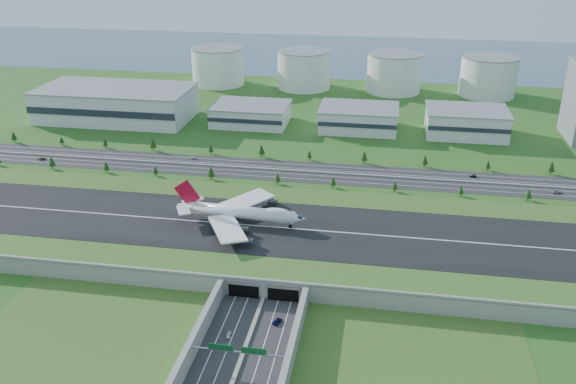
% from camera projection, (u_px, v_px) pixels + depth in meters
% --- Properties ---
extents(ground, '(1200.00, 1200.00, 0.00)m').
position_uv_depth(ground, '(284.00, 243.00, 303.69)').
color(ground, '#29571B').
rests_on(ground, ground).
extents(airfield_deck, '(520.00, 100.00, 9.20)m').
position_uv_depth(airfield_deck, '(284.00, 235.00, 301.95)').
color(airfield_deck, gray).
rests_on(airfield_deck, ground).
extents(underpass_road, '(38.80, 120.40, 8.00)m').
position_uv_depth(underpass_road, '(235.00, 369.00, 212.68)').
color(underpass_road, '#28282B').
rests_on(underpass_road, ground).
extents(sign_gantry_near, '(38.70, 0.70, 9.80)m').
position_uv_depth(sign_gantry_near, '(237.00, 353.00, 215.20)').
color(sign_gantry_near, gray).
rests_on(sign_gantry_near, ground).
extents(north_expressway, '(560.00, 36.00, 0.12)m').
position_uv_depth(north_expressway, '(310.00, 172.00, 389.31)').
color(north_expressway, '#28282B').
rests_on(north_expressway, ground).
extents(tree_row, '(504.88, 48.67, 8.49)m').
position_uv_depth(tree_row, '(349.00, 167.00, 385.38)').
color(tree_row, '#3D2819').
rests_on(tree_row, ground).
extents(hangar_west, '(120.00, 60.00, 25.00)m').
position_uv_depth(hangar_west, '(116.00, 103.00, 491.36)').
color(hangar_west, silver).
rests_on(hangar_west, ground).
extents(hangar_mid_a, '(58.00, 42.00, 15.00)m').
position_uv_depth(hangar_mid_a, '(251.00, 114.00, 481.09)').
color(hangar_mid_a, silver).
rests_on(hangar_mid_a, ground).
extents(hangar_mid_b, '(58.00, 42.00, 17.00)m').
position_uv_depth(hangar_mid_b, '(359.00, 118.00, 467.71)').
color(hangar_mid_b, silver).
rests_on(hangar_mid_b, ground).
extents(hangar_mid_c, '(58.00, 42.00, 19.00)m').
position_uv_depth(hangar_mid_c, '(466.00, 122.00, 455.08)').
color(hangar_mid_c, silver).
rests_on(hangar_mid_c, ground).
extents(fuel_tank_a, '(50.00, 50.00, 35.00)m').
position_uv_depth(fuel_tank_a, '(218.00, 67.00, 594.38)').
color(fuel_tank_a, white).
rests_on(fuel_tank_a, ground).
extents(fuel_tank_b, '(50.00, 50.00, 35.00)m').
position_uv_depth(fuel_tank_b, '(304.00, 70.00, 581.40)').
color(fuel_tank_b, white).
rests_on(fuel_tank_b, ground).
extents(fuel_tank_c, '(50.00, 50.00, 35.00)m').
position_uv_depth(fuel_tank_c, '(394.00, 73.00, 568.41)').
color(fuel_tank_c, white).
rests_on(fuel_tank_c, ground).
extents(fuel_tank_d, '(50.00, 50.00, 35.00)m').
position_uv_depth(fuel_tank_d, '(488.00, 77.00, 555.43)').
color(fuel_tank_d, white).
rests_on(fuel_tank_d, ground).
extents(bay_water, '(1200.00, 260.00, 0.06)m').
position_uv_depth(bay_water, '(353.00, 55.00, 736.37)').
color(bay_water, '#3E5B77').
rests_on(bay_water, ground).
extents(boeing_747, '(68.05, 64.18, 21.03)m').
position_uv_depth(boeing_747, '(240.00, 212.00, 303.54)').
color(boeing_747, white).
rests_on(boeing_747, airfield_deck).
extents(car_0, '(2.05, 4.54, 1.51)m').
position_uv_depth(car_0, '(229.00, 335.00, 234.39)').
color(car_0, silver).
rests_on(car_0, ground).
extents(car_2, '(4.04, 5.52, 1.40)m').
position_uv_depth(car_2, '(277.00, 321.00, 242.40)').
color(car_2, '#0A0C36').
rests_on(car_2, ground).
extents(car_4, '(5.28, 3.53, 1.67)m').
position_uv_depth(car_4, '(42.00, 159.00, 409.21)').
color(car_4, '#5C5D61').
rests_on(car_4, ground).
extents(car_5, '(4.18, 1.49, 1.37)m').
position_uv_depth(car_5, '(473.00, 176.00, 381.28)').
color(car_5, black).
rests_on(car_5, ground).
extents(car_6, '(6.50, 4.13, 1.67)m').
position_uv_depth(car_6, '(556.00, 192.00, 358.80)').
color(car_6, '#BCBDC2').
rests_on(car_6, ground).
extents(car_7, '(4.97, 2.17, 1.42)m').
position_uv_depth(car_7, '(193.00, 158.00, 411.04)').
color(car_7, silver).
rests_on(car_7, ground).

